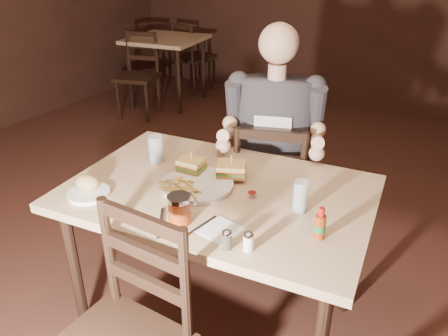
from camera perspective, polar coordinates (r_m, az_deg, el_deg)
The scene contains 23 objects.
room_shell at distance 1.98m, azimuth -5.48°, elevation 18.08°, with size 7.00×7.00×7.00m.
main_table at distance 1.92m, azimuth -0.75°, elevation -4.70°, with size 1.37×0.98×0.77m.
bg_table at distance 5.26m, azimuth -7.57°, elevation 15.59°, with size 0.90×0.90×0.77m.
chair_far at distance 2.52m, azimuth 6.11°, elevation -3.01°, with size 0.42×0.46×0.90m, color black, non-canonical shape.
bg_chair_far at distance 5.75m, azimuth -4.05°, elevation 14.15°, with size 0.39×0.43×0.86m, color black, non-canonical shape.
bg_chair_near at distance 4.90m, azimuth -11.32°, elevation 11.62°, with size 0.41×0.45×0.89m, color black, non-canonical shape.
diner at distance 2.27m, azimuth 6.57°, elevation 6.77°, with size 0.53×0.42×0.92m, color #343237, non-canonical shape.
dinner_plate at distance 1.89m, azimuth -3.52°, elevation -2.30°, with size 0.31×0.31×0.02m, color white.
sandwich_left at distance 1.97m, azimuth -4.28°, elevation 0.84°, with size 0.11×0.09×0.10m, color tan, non-canonical shape.
sandwich_right at distance 1.93m, azimuth 0.96°, elevation 0.41°, with size 0.13×0.10×0.10m, color tan, non-canonical shape.
fries_pile at distance 1.84m, azimuth -5.33°, elevation -2.33°, with size 0.26×0.18×0.04m, color #E6C057, non-canonical shape.
ketchup_dollop at distance 1.82m, azimuth 3.70°, elevation -3.21°, with size 0.04×0.04×0.01m, color maroon.
glass_left at distance 2.12m, azimuth -8.88°, elevation 2.52°, with size 0.07×0.07×0.13m, color silver.
glass_right at distance 1.72m, azimuth 9.95°, elevation -3.70°, with size 0.06×0.06×0.13m, color silver.
hot_sauce at distance 1.59m, azimuth 12.48°, elevation -7.04°, with size 0.04×0.04×0.13m, color maroon, non-canonical shape.
salt_shaker at distance 1.51m, azimuth 3.22°, elevation -9.58°, with size 0.04×0.04×0.07m, color white, non-canonical shape.
pepper_shaker at distance 1.52m, azimuth 0.38°, elevation -9.37°, with size 0.04×0.04×0.07m, color #38332D, non-canonical shape.
syrup_dispenser at distance 1.64m, azimuth -5.85°, elevation -5.38°, with size 0.09×0.09×0.11m, color maroon, non-canonical shape.
napkin at distance 1.62m, azimuth -0.53°, elevation -8.07°, with size 0.15×0.14×0.00m, color white.
knife at distance 1.67m, azimuth -8.28°, elevation -7.08°, with size 0.01×0.20×0.00m, color silver.
fork at distance 1.64m, azimuth -2.99°, elevation -7.60°, with size 0.01×0.17×0.01m, color silver.
side_plate at distance 1.92m, azimuth -17.23°, elevation -3.28°, with size 0.17×0.17×0.01m, color white.
bread_roll at distance 1.93m, azimuth -17.41°, elevation -1.77°, with size 0.11×0.09×0.06m, color tan.
Camera 1 is at (1.13, -1.60, 1.71)m, focal length 35.00 mm.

